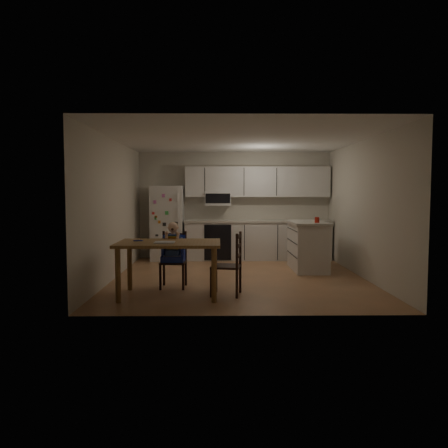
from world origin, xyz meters
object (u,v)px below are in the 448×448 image
red_cup (317,220)px  chair_side (232,260)px  kitchen_island (308,246)px  dining_table (169,249)px  refrigerator (167,223)px  chair_booster (174,248)px

red_cup → chair_side: 2.56m
kitchen_island → red_cup: size_ratio=12.08×
dining_table → red_cup: bearing=35.7°
dining_table → chair_side: chair_side is taller
refrigerator → red_cup: size_ratio=15.64×
kitchen_island → red_cup: 0.64m
red_cup → refrigerator: bearing=151.4°
chair_side → dining_table: bearing=-77.8°
dining_table → chair_booster: (0.00, 0.61, -0.06)m
dining_table → kitchen_island: bearing=41.3°
red_cup → dining_table: red_cup is taller
kitchen_island → chair_side: kitchen_island is taller
refrigerator → chair_side: size_ratio=1.79×
refrigerator → red_cup: refrigerator is taller
red_cup → chair_side: bearing=-132.2°
refrigerator → red_cup: bearing=-28.6°
dining_table → refrigerator: bearing=97.0°
kitchen_island → dining_table: kitchen_island is taller
dining_table → chair_side: bearing=2.0°
dining_table → chair_booster: chair_booster is taller
kitchen_island → refrigerator: bearing=155.6°
kitchen_island → chair_side: (-1.58, -2.19, 0.05)m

